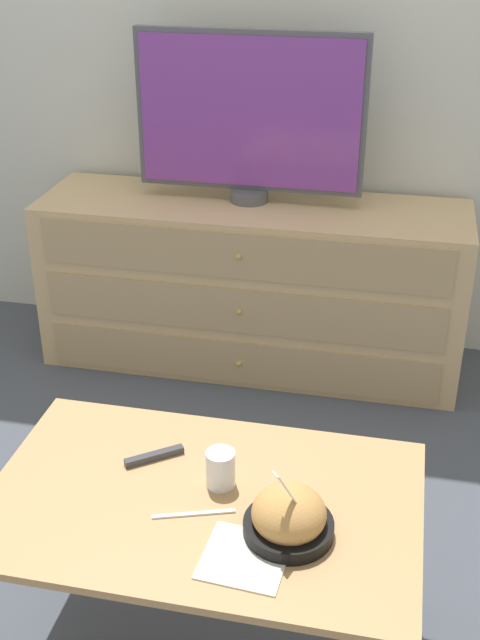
{
  "coord_description": "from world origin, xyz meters",
  "views": [
    {
      "loc": [
        0.61,
        -3.13,
        1.72
      ],
      "look_at": [
        0.23,
        -1.36,
        0.76
      ],
      "focal_mm": 45.0,
      "sensor_mm": 36.0,
      "label": 1
    }
  ],
  "objects": [
    {
      "name": "drink_cup",
      "position": [
        0.26,
        -1.69,
        0.54
      ],
      "size": [
        0.07,
        0.07,
        0.09
      ],
      "color": "beige",
      "rests_on": "coffee_table"
    },
    {
      "name": "dresser",
      "position": [
        0.05,
        -0.27,
        0.34
      ],
      "size": [
        1.66,
        0.5,
        0.68
      ],
      "color": "tan",
      "rests_on": "ground_plane"
    },
    {
      "name": "coffee_table",
      "position": [
        0.23,
        -1.75,
        0.43
      ],
      "size": [
        1.0,
        0.63,
        0.5
      ],
      "color": "tan",
      "rests_on": "ground_plane"
    },
    {
      "name": "takeout_bowl",
      "position": [
        0.44,
        -1.82,
        0.54
      ],
      "size": [
        0.2,
        0.2,
        0.2
      ],
      "color": "black",
      "rests_on": "coffee_table"
    },
    {
      "name": "wall_back",
      "position": [
        0.0,
        0.03,
        1.3
      ],
      "size": [
        12.0,
        0.05,
        2.6
      ],
      "color": "silver",
      "rests_on": "ground_plane"
    },
    {
      "name": "remote_control",
      "position": [
        0.08,
        -1.63,
        0.51
      ],
      "size": [
        0.13,
        0.11,
        0.02
      ],
      "color": "#38383D",
      "rests_on": "coffee_table"
    },
    {
      "name": "napkin",
      "position": [
        0.36,
        -1.91,
        0.5
      ],
      "size": [
        0.19,
        0.19,
        0.0
      ],
      "color": "silver",
      "rests_on": "coffee_table"
    },
    {
      "name": "ground_plane",
      "position": [
        0.0,
        0.0,
        0.0
      ],
      "size": [
        12.0,
        12.0,
        0.0
      ],
      "primitive_type": "plane",
      "color": "#474C56"
    },
    {
      "name": "knife",
      "position": [
        0.22,
        -1.81,
        0.5
      ],
      "size": [
        0.18,
        0.07,
        0.0
      ],
      "color": "white",
      "rests_on": "coffee_table"
    },
    {
      "name": "tv",
      "position": [
        0.03,
        -0.23,
        1.01
      ],
      "size": [
        0.86,
        0.15,
        0.63
      ],
      "color": "#515156",
      "rests_on": "dresser"
    }
  ]
}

